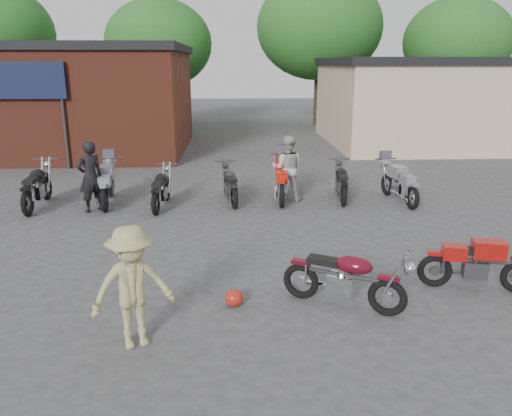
{
  "coord_description": "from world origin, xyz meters",
  "views": [
    {
      "loc": [
        -1.02,
        -7.51,
        3.58
      ],
      "look_at": [
        -0.56,
        1.62,
        0.9
      ],
      "focal_mm": 35.0,
      "sensor_mm": 36.0,
      "label": 1
    }
  ],
  "objects_px": {
    "row_bike_0": "(37,184)",
    "row_bike_1": "(107,182)",
    "person_tan": "(132,287)",
    "row_bike_5": "(341,180)",
    "vintage_motorcycle": "(346,275)",
    "helmet": "(234,298)",
    "row_bike_6": "(399,181)",
    "person_dark": "(90,177)",
    "person_light": "(287,168)",
    "row_bike_2": "(161,187)",
    "row_bike_4": "(282,178)",
    "sportbike": "(480,261)",
    "row_bike_3": "(230,182)"
  },
  "relations": [
    {
      "from": "person_light",
      "to": "row_bike_6",
      "type": "height_order",
      "value": "person_light"
    },
    {
      "from": "person_light",
      "to": "row_bike_3",
      "type": "distance_m",
      "value": 1.57
    },
    {
      "from": "person_light",
      "to": "row_bike_2",
      "type": "relative_size",
      "value": 0.93
    },
    {
      "from": "person_tan",
      "to": "row_bike_4",
      "type": "distance_m",
      "value": 7.6
    },
    {
      "from": "vintage_motorcycle",
      "to": "helmet",
      "type": "xyz_separation_m",
      "value": [
        -1.67,
        0.12,
        -0.4
      ]
    },
    {
      "from": "helmet",
      "to": "row_bike_6",
      "type": "xyz_separation_m",
      "value": [
        4.41,
        5.73,
        0.43
      ]
    },
    {
      "from": "person_dark",
      "to": "row_bike_1",
      "type": "xyz_separation_m",
      "value": [
        0.22,
        0.66,
        -0.29
      ]
    },
    {
      "from": "helmet",
      "to": "person_tan",
      "type": "relative_size",
      "value": 0.17
    },
    {
      "from": "row_bike_3",
      "to": "row_bike_4",
      "type": "height_order",
      "value": "row_bike_4"
    },
    {
      "from": "row_bike_2",
      "to": "row_bike_4",
      "type": "height_order",
      "value": "row_bike_4"
    },
    {
      "from": "row_bike_1",
      "to": "sportbike",
      "type": "bearing_deg",
      "value": -134.94
    },
    {
      "from": "person_light",
      "to": "row_bike_5",
      "type": "xyz_separation_m",
      "value": [
        1.47,
        -0.02,
        -0.33
      ]
    },
    {
      "from": "person_tan",
      "to": "row_bike_2",
      "type": "distance_m",
      "value": 6.56
    },
    {
      "from": "helmet",
      "to": "person_light",
      "type": "xyz_separation_m",
      "value": [
        1.47,
        6.06,
        0.74
      ]
    },
    {
      "from": "sportbike",
      "to": "helmet",
      "type": "height_order",
      "value": "sportbike"
    },
    {
      "from": "helmet",
      "to": "row_bike_1",
      "type": "bearing_deg",
      "value": 118.93
    },
    {
      "from": "row_bike_0",
      "to": "row_bike_5",
      "type": "relative_size",
      "value": 1.13
    },
    {
      "from": "vintage_motorcycle",
      "to": "row_bike_4",
      "type": "relative_size",
      "value": 0.88
    },
    {
      "from": "person_dark",
      "to": "row_bike_4",
      "type": "bearing_deg",
      "value": 151.33
    },
    {
      "from": "vintage_motorcycle",
      "to": "person_light",
      "type": "distance_m",
      "value": 6.19
    },
    {
      "from": "sportbike",
      "to": "person_tan",
      "type": "bearing_deg",
      "value": -151.79
    },
    {
      "from": "helmet",
      "to": "row_bike_6",
      "type": "relative_size",
      "value": 0.15
    },
    {
      "from": "helmet",
      "to": "person_tan",
      "type": "height_order",
      "value": "person_tan"
    },
    {
      "from": "row_bike_5",
      "to": "row_bike_6",
      "type": "xyz_separation_m",
      "value": [
        1.47,
        -0.32,
        0.03
      ]
    },
    {
      "from": "helmet",
      "to": "person_tan",
      "type": "bearing_deg",
      "value": -141.66
    },
    {
      "from": "row_bike_0",
      "to": "row_bike_1",
      "type": "xyz_separation_m",
      "value": [
        1.71,
        0.23,
        -0.01
      ]
    },
    {
      "from": "helmet",
      "to": "person_dark",
      "type": "relative_size",
      "value": 0.16
    },
    {
      "from": "sportbike",
      "to": "row_bike_0",
      "type": "height_order",
      "value": "row_bike_0"
    },
    {
      "from": "person_light",
      "to": "row_bike_1",
      "type": "distance_m",
      "value": 4.74
    },
    {
      "from": "person_light",
      "to": "row_bike_2",
      "type": "height_order",
      "value": "person_light"
    },
    {
      "from": "helmet",
      "to": "sportbike",
      "type": "bearing_deg",
      "value": 5.28
    },
    {
      "from": "row_bike_3",
      "to": "row_bike_0",
      "type": "bearing_deg",
      "value": 84.68
    },
    {
      "from": "row_bike_5",
      "to": "row_bike_6",
      "type": "height_order",
      "value": "row_bike_6"
    },
    {
      "from": "row_bike_2",
      "to": "row_bike_5",
      "type": "relative_size",
      "value": 1.0
    },
    {
      "from": "person_tan",
      "to": "row_bike_5",
      "type": "xyz_separation_m",
      "value": [
        4.23,
        7.07,
        -0.28
      ]
    },
    {
      "from": "person_dark",
      "to": "sportbike",
      "type": "bearing_deg",
      "value": 107.9
    },
    {
      "from": "row_bike_0",
      "to": "row_bike_6",
      "type": "height_order",
      "value": "row_bike_0"
    },
    {
      "from": "row_bike_1",
      "to": "row_bike_3",
      "type": "xyz_separation_m",
      "value": [
        3.2,
        0.06,
        -0.06
      ]
    },
    {
      "from": "row_bike_0",
      "to": "row_bike_4",
      "type": "distance_m",
      "value": 6.32
    },
    {
      "from": "helmet",
      "to": "person_tan",
      "type": "distance_m",
      "value": 1.79
    },
    {
      "from": "sportbike",
      "to": "row_bike_1",
      "type": "distance_m",
      "value": 9.1
    },
    {
      "from": "person_dark",
      "to": "row_bike_5",
      "type": "bearing_deg",
      "value": 148.29
    },
    {
      "from": "vintage_motorcycle",
      "to": "row_bike_0",
      "type": "height_order",
      "value": "row_bike_0"
    },
    {
      "from": "row_bike_3",
      "to": "row_bike_5",
      "type": "relative_size",
      "value": 0.98
    },
    {
      "from": "sportbike",
      "to": "row_bike_2",
      "type": "height_order",
      "value": "row_bike_2"
    },
    {
      "from": "row_bike_0",
      "to": "row_bike_1",
      "type": "relative_size",
      "value": 1.02
    },
    {
      "from": "row_bike_4",
      "to": "row_bike_5",
      "type": "relative_size",
      "value": 1.13
    },
    {
      "from": "row_bike_5",
      "to": "row_bike_1",
      "type": "bearing_deg",
      "value": 97.93
    },
    {
      "from": "row_bike_1",
      "to": "row_bike_4",
      "type": "distance_m",
      "value": 4.6
    },
    {
      "from": "vintage_motorcycle",
      "to": "row_bike_2",
      "type": "relative_size",
      "value": 0.99
    }
  ]
}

